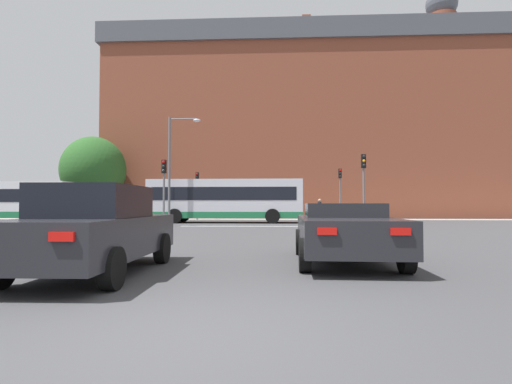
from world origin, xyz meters
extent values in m
plane|color=#3D3D3F|center=(0.00, 0.00, 0.00)|extent=(400.00, 400.00, 0.00)
cube|color=silver|center=(0.00, 19.51, 0.00)|extent=(9.48, 0.30, 0.01)
cube|color=#A09B91|center=(0.00, 30.96, 0.01)|extent=(70.53, 2.50, 0.01)
cube|color=brown|center=(3.58, 40.51, 8.52)|extent=(39.63, 13.74, 17.05)
cube|color=#4C4F56|center=(3.58, 40.51, 18.05)|extent=(40.42, 14.29, 2.01)
cube|color=brown|center=(-13.10, 40.18, 19.94)|extent=(0.90, 0.90, 1.76)
cube|color=brown|center=(-7.24, 41.87, 19.94)|extent=(0.90, 0.90, 1.76)
cube|color=brown|center=(-2.61, 39.92, 19.94)|extent=(0.90, 0.90, 1.76)
cube|color=brown|center=(4.00, 37.13, 19.94)|extent=(0.90, 0.90, 1.76)
cube|color=brown|center=(8.68, 39.48, 19.94)|extent=(0.90, 0.90, 1.76)
cube|color=brown|center=(14.84, 38.04, 19.94)|extent=(0.90, 0.90, 1.76)
cube|color=brown|center=(20.25, 43.19, 19.94)|extent=(0.90, 0.90, 1.76)
cylinder|color=brown|center=(19.16, 40.51, 20.62)|extent=(3.02, 3.02, 3.12)
sphere|color=#4C4F56|center=(19.16, 40.51, 23.44)|extent=(3.36, 3.36, 3.36)
cube|color=#232328|center=(-2.40, 3.29, 0.67)|extent=(1.85, 4.42, 0.71)
cube|color=black|center=(-2.40, 3.25, 1.32)|extent=(1.57, 2.00, 0.58)
cylinder|color=black|center=(-3.28, 4.64, 0.32)|extent=(0.23, 0.64, 0.64)
cylinder|color=black|center=(-1.57, 4.67, 0.32)|extent=(0.23, 0.64, 0.64)
cylinder|color=black|center=(-1.52, 1.95, 0.32)|extent=(0.23, 0.64, 0.64)
cube|color=red|center=(-1.81, 1.09, 0.85)|extent=(0.32, 0.06, 0.12)
cube|color=#232328|center=(2.37, 4.97, 0.65)|extent=(2.03, 4.33, 0.66)
cube|color=#232328|center=(2.38, 5.08, 1.13)|extent=(1.68, 1.33, 0.30)
cylinder|color=black|center=(1.49, 6.32, 0.32)|extent=(0.24, 0.65, 0.64)
cylinder|color=black|center=(3.33, 6.27, 0.32)|extent=(0.24, 0.65, 0.64)
cylinder|color=black|center=(1.42, 3.67, 0.32)|extent=(0.24, 0.65, 0.64)
cylinder|color=black|center=(3.25, 3.62, 0.32)|extent=(0.24, 0.65, 0.64)
cube|color=red|center=(1.72, 2.83, 0.82)|extent=(0.32, 0.06, 0.12)
cube|color=red|center=(2.91, 2.79, 0.82)|extent=(0.32, 0.06, 0.12)
cube|color=silver|center=(-2.70, 24.22, 1.69)|extent=(10.72, 2.52, 2.68)
cube|color=#1E7042|center=(-2.70, 24.22, 0.57)|extent=(10.74, 2.54, 0.44)
cube|color=black|center=(-2.70, 24.22, 2.03)|extent=(9.86, 2.55, 0.90)
cylinder|color=black|center=(-6.02, 23.01, 0.50)|extent=(1.00, 0.28, 1.00)
cylinder|color=black|center=(-6.02, 25.43, 0.50)|extent=(1.00, 0.28, 1.00)
cylinder|color=black|center=(0.63, 23.01, 0.50)|extent=(1.00, 0.28, 1.00)
cylinder|color=black|center=(0.63, 25.43, 0.50)|extent=(1.00, 0.28, 1.00)
cylinder|color=black|center=(-15.94, 22.80, 0.50)|extent=(1.00, 0.28, 1.00)
cylinder|color=black|center=(-15.94, 25.20, 0.50)|extent=(1.00, 0.28, 1.00)
cylinder|color=slate|center=(5.96, 19.61, 1.70)|extent=(0.12, 0.12, 3.40)
cube|color=black|center=(5.96, 19.61, 3.80)|extent=(0.26, 0.20, 0.80)
sphere|color=black|center=(5.96, 19.48, 4.06)|extent=(0.17, 0.17, 0.17)
sphere|color=orange|center=(5.96, 19.48, 3.80)|extent=(0.17, 0.17, 0.17)
sphere|color=black|center=(5.96, 19.48, 3.55)|extent=(0.17, 0.17, 0.17)
cylinder|color=slate|center=(6.32, 30.50, 1.78)|extent=(0.12, 0.12, 3.55)
cube|color=black|center=(6.32, 30.50, 3.95)|extent=(0.26, 0.20, 0.80)
sphere|color=red|center=(6.32, 30.37, 4.21)|extent=(0.17, 0.17, 0.17)
sphere|color=black|center=(6.32, 30.37, 3.95)|extent=(0.17, 0.17, 0.17)
sphere|color=black|center=(6.32, 30.37, 3.70)|extent=(0.17, 0.17, 0.17)
cylinder|color=slate|center=(-5.79, 19.52, 1.57)|extent=(0.12, 0.12, 3.14)
cube|color=black|center=(-5.79, 19.52, 3.54)|extent=(0.26, 0.20, 0.80)
sphere|color=red|center=(-5.79, 19.39, 3.79)|extent=(0.17, 0.17, 0.17)
sphere|color=black|center=(-5.79, 19.39, 3.54)|extent=(0.17, 0.17, 0.17)
sphere|color=black|center=(-5.79, 19.39, 3.28)|extent=(0.17, 0.17, 0.17)
cylinder|color=slate|center=(-5.88, 29.95, 1.62)|extent=(0.12, 0.12, 3.25)
cube|color=black|center=(-5.88, 29.95, 3.65)|extent=(0.26, 0.20, 0.80)
sphere|color=red|center=(-5.88, 29.82, 3.90)|extent=(0.17, 0.17, 0.17)
sphere|color=black|center=(-5.88, 29.82, 3.65)|extent=(0.17, 0.17, 0.17)
sphere|color=black|center=(-5.88, 29.82, 3.39)|extent=(0.17, 0.17, 0.17)
cylinder|color=slate|center=(-6.25, 22.37, 3.57)|extent=(0.16, 0.16, 7.14)
cylinder|color=slate|center=(-5.33, 22.37, 6.99)|extent=(1.83, 0.10, 0.10)
ellipsoid|color=#B2B2B7|center=(-4.41, 22.37, 6.89)|extent=(0.50, 0.36, 0.22)
cylinder|color=black|center=(4.51, 30.09, 0.42)|extent=(0.13, 0.13, 0.85)
cylinder|color=black|center=(4.57, 30.25, 0.42)|extent=(0.13, 0.13, 0.85)
cube|color=#232328|center=(4.54, 30.17, 1.18)|extent=(0.35, 0.45, 0.67)
sphere|color=tan|center=(4.54, 30.17, 1.64)|extent=(0.25, 0.25, 0.25)
cylinder|color=#4C3823|center=(-15.57, 31.18, 1.00)|extent=(0.36, 0.36, 2.01)
ellipsoid|color=#285623|center=(-15.57, 31.18, 4.42)|extent=(5.68, 5.68, 5.96)
camera|label=1|loc=(0.89, -3.81, 1.25)|focal=28.00mm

